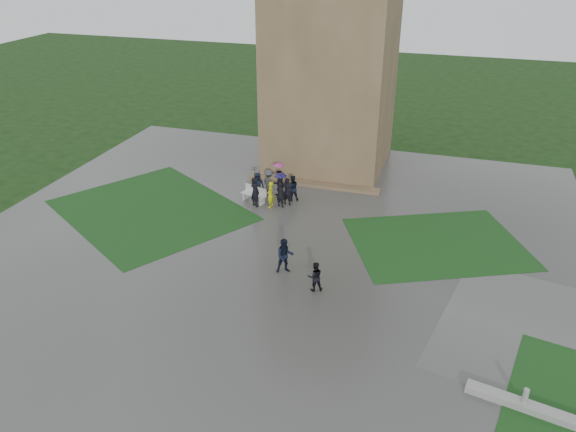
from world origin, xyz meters
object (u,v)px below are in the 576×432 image
(bench, at_px, (254,194))
(pedestrian_mid, at_px, (285,256))
(pedestrian_near, at_px, (315,277))
(tower, at_px, (333,37))

(bench, xyz_separation_m, pedestrian_mid, (4.32, -7.27, 0.41))
(bench, xyz_separation_m, pedestrian_near, (6.16, -8.38, 0.24))
(pedestrian_mid, distance_m, pedestrian_near, 2.15)
(bench, relative_size, pedestrian_mid, 0.96)
(bench, distance_m, pedestrian_mid, 8.46)
(tower, height_order, pedestrian_near, tower)
(pedestrian_mid, bearing_deg, bench, 95.04)
(pedestrian_mid, bearing_deg, tower, 69.70)
(bench, height_order, pedestrian_mid, pedestrian_mid)
(tower, xyz_separation_m, bench, (-2.88, -7.95, -8.48))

